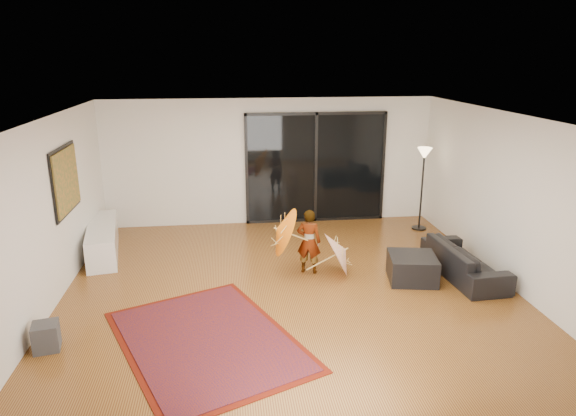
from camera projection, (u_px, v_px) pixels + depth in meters
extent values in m
plane|color=brown|center=(290.00, 291.00, 8.06)|extent=(7.00, 7.00, 0.00)
plane|color=white|center=(291.00, 118.00, 7.28)|extent=(7.00, 7.00, 0.00)
plane|color=silver|center=(270.00, 162.00, 11.00)|extent=(7.00, 0.00, 7.00)
plane|color=silver|center=(343.00, 327.00, 4.34)|extent=(7.00, 0.00, 7.00)
plane|color=silver|center=(46.00, 217.00, 7.26)|extent=(0.00, 7.00, 7.00)
plane|color=silver|center=(510.00, 201.00, 8.08)|extent=(0.00, 7.00, 7.00)
cube|color=black|center=(316.00, 168.00, 11.13)|extent=(3.00, 0.04, 2.40)
cube|color=black|center=(317.00, 114.00, 10.77)|extent=(3.06, 0.06, 0.06)
cube|color=black|center=(315.00, 219.00, 11.45)|extent=(3.06, 0.06, 0.06)
cube|color=black|center=(316.00, 168.00, 11.11)|extent=(0.06, 0.06, 2.40)
cube|color=black|center=(65.00, 180.00, 8.12)|extent=(0.02, 1.28, 1.08)
cube|color=#20522A|center=(67.00, 180.00, 8.13)|extent=(0.03, 1.18, 0.98)
cube|color=white|center=(103.00, 240.00, 9.49)|extent=(0.83, 2.04, 0.55)
cube|color=#424244|center=(46.00, 337.00, 6.41)|extent=(0.36, 0.36, 0.35)
cube|color=#521107|center=(207.00, 340.00, 6.65)|extent=(2.96, 3.38, 0.01)
cube|color=maroon|center=(207.00, 340.00, 6.65)|extent=(2.75, 3.17, 0.02)
imported|color=black|center=(464.00, 260.00, 8.54)|extent=(0.83, 1.89, 0.54)
cube|color=black|center=(412.00, 268.00, 8.38)|extent=(0.87, 0.87, 0.43)
cylinder|color=black|center=(419.00, 228.00, 10.92)|extent=(0.30, 0.30, 0.03)
cylinder|color=black|center=(422.00, 192.00, 10.69)|extent=(0.04, 0.04, 1.60)
cone|color=#FFD899|center=(425.00, 153.00, 10.46)|extent=(0.30, 0.30, 0.24)
imported|color=#999999|center=(309.00, 241.00, 8.60)|extent=(0.47, 0.38, 1.11)
cone|color=orange|center=(276.00, 234.00, 8.43)|extent=(0.49, 0.84, 0.84)
cylinder|color=tan|center=(277.00, 253.00, 8.53)|extent=(0.47, 0.02, 0.22)
cylinder|color=tan|center=(276.00, 228.00, 8.40)|extent=(0.06, 0.02, 0.04)
cone|color=white|center=(346.00, 246.00, 8.54)|extent=(0.53, 0.80, 0.80)
cylinder|color=tan|center=(345.00, 266.00, 8.65)|extent=(0.50, 0.02, 0.27)
cylinder|color=tan|center=(346.00, 239.00, 8.51)|extent=(0.06, 0.02, 0.04)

